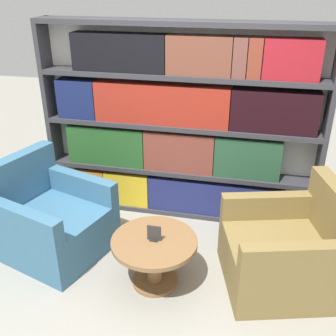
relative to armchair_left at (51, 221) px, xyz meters
name	(u,v)px	position (x,y,z in m)	size (l,w,h in m)	color
ground_plane	(150,287)	(1.09, -0.34, -0.31)	(14.00, 14.00, 0.00)	gray
bookshelf	(180,127)	(1.09, 0.97, 0.72)	(2.95, 0.30, 2.10)	silver
armchair_left	(51,221)	(0.00, 0.00, 0.00)	(1.17, 1.11, 0.93)	#386684
armchair_right	(287,253)	(2.23, 0.00, 0.00)	(1.15, 1.09, 0.93)	olive
coffee_table	(154,252)	(1.12, -0.26, 0.01)	(0.74, 0.74, 0.46)	brown
table_sign	(154,234)	(1.12, -0.26, 0.20)	(0.12, 0.06, 0.14)	black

